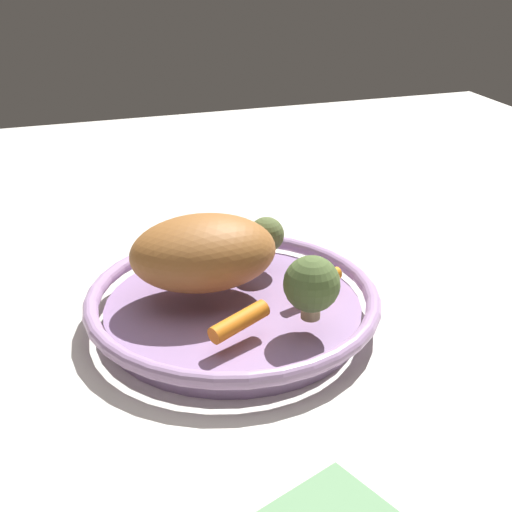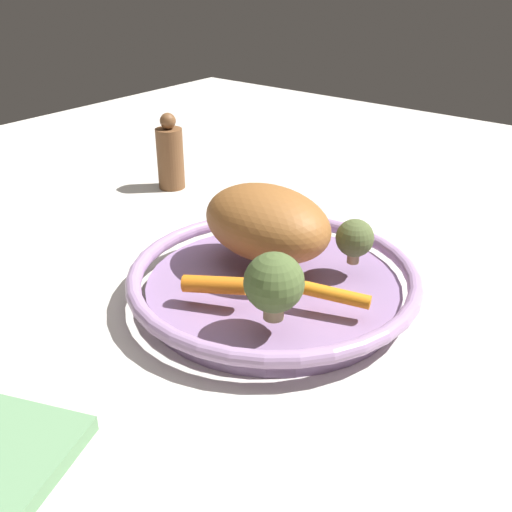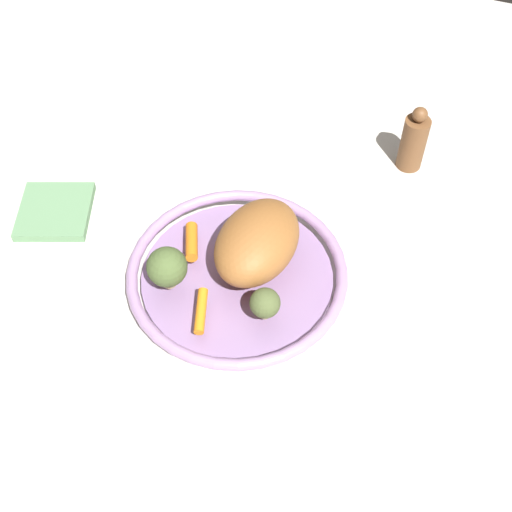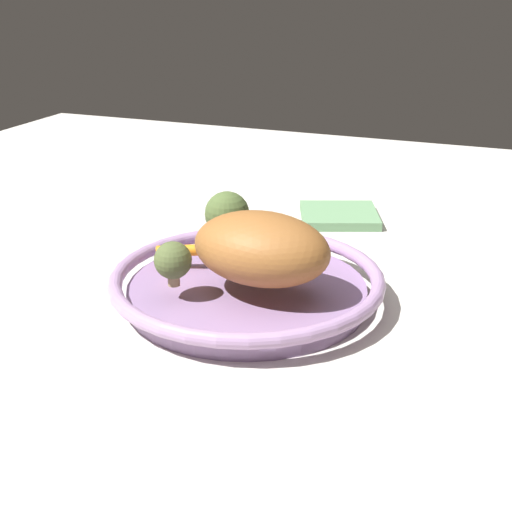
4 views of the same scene
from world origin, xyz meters
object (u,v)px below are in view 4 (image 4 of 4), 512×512
object	(u,v)px
broccoli_floret_large	(173,261)
broccoli_floret_small	(227,214)
roast_chicken_piece	(261,248)
baby_carrot_back	(184,250)
serving_bowl	(247,285)
dish_towel	(339,215)
baby_carrot_left	(282,243)

from	to	relation	value
broccoli_floret_large	broccoli_floret_small	world-z (taller)	broccoli_floret_small
roast_chicken_piece	baby_carrot_back	world-z (taller)	roast_chicken_piece
serving_bowl	broccoli_floret_small	distance (m)	0.11
dish_towel	baby_carrot_back	bearing A→B (deg)	-110.27
baby_carrot_left	broccoli_floret_large	xyz separation A→B (m)	(-0.08, -0.14, 0.02)
serving_bowl	roast_chicken_piece	bearing A→B (deg)	-39.20
roast_chicken_piece	broccoli_floret_large	xyz separation A→B (m)	(-0.09, -0.04, -0.01)
roast_chicken_piece	broccoli_floret_small	world-z (taller)	roast_chicken_piece
baby_carrot_left	broccoli_floret_small	world-z (taller)	broccoli_floret_small
serving_bowl	broccoli_floret_large	size ratio (longest dim) A/B	6.31
roast_chicken_piece	baby_carrot_left	bearing A→B (deg)	95.67
serving_bowl	dish_towel	distance (m)	0.33
baby_carrot_left	dish_towel	world-z (taller)	baby_carrot_left
baby_carrot_left	dish_towel	size ratio (longest dim) A/B	0.57
baby_carrot_left	dish_towel	xyz separation A→B (m)	(0.01, 0.25, -0.04)
broccoli_floret_small	baby_carrot_left	bearing A→B (deg)	-0.59
serving_bowl	broccoli_floret_large	bearing A→B (deg)	-132.89
broccoli_floret_large	dish_towel	bearing A→B (deg)	77.67
baby_carrot_back	broccoli_floret_small	bearing A→B (deg)	63.55
roast_chicken_piece	baby_carrot_left	xyz separation A→B (m)	(-0.01, 0.10, -0.03)
serving_bowl	dish_towel	xyz separation A→B (m)	(0.02, 0.33, -0.01)
broccoli_floret_large	broccoli_floret_small	distance (m)	0.15
serving_bowl	broccoli_floret_large	distance (m)	0.10
serving_bowl	broccoli_floret_small	size ratio (longest dim) A/B	4.80
baby_carrot_back	broccoli_floret_small	world-z (taller)	broccoli_floret_small
broccoli_floret_large	dish_towel	size ratio (longest dim) A/B	0.43
baby_carrot_left	dish_towel	distance (m)	0.25
roast_chicken_piece	baby_carrot_left	world-z (taller)	roast_chicken_piece
serving_bowl	baby_carrot_left	distance (m)	0.08
roast_chicken_piece	broccoli_floret_small	distance (m)	0.13
serving_bowl	broccoli_floret_small	bearing A→B (deg)	126.58
baby_carrot_back	broccoli_floret_large	xyz separation A→B (m)	(0.03, -0.08, 0.02)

